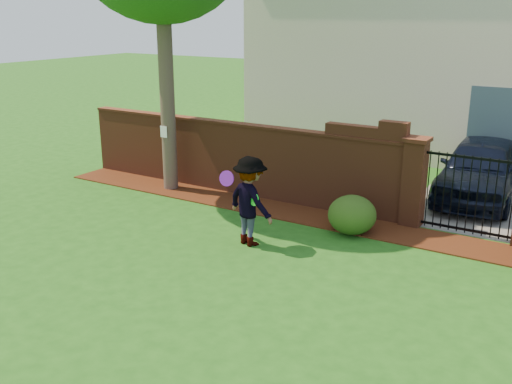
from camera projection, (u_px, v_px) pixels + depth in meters
The scene contains 13 objects.
ground at pixel (206, 268), 10.37m from camera, with size 80.00×80.00×0.01m, color #1F5615.
mulch_bed at pixel (259, 206), 13.55m from camera, with size 11.10×1.08×0.03m, color #3B180A.
brick_wall at pixel (236, 156), 14.35m from camera, with size 8.70×0.31×2.16m.
pillar_left at pixel (414, 182), 12.13m from camera, with size 0.50×0.50×1.88m.
iron_gate at pixel (469, 195), 11.60m from camera, with size 1.78×0.03×1.60m.
driveway at pixel (501, 187), 15.10m from camera, with size 3.20×8.00×0.01m, color slate.
house at pixel (454, 49), 18.67m from camera, with size 12.40×6.40×6.30m.
car at pixel (479, 171), 13.78m from camera, with size 1.71×4.26×1.45m, color black.
paper_notice at pixel (164, 132), 14.34m from camera, with size 0.20×0.01×0.28m, color white.
shrub_left at pixel (352, 215), 11.83m from camera, with size 0.97×0.97×0.80m, color #1E4414.
man at pixel (249, 201), 11.14m from camera, with size 1.12×0.65×1.74m, color gray.
frisbee_purple at pixel (227, 178), 11.01m from camera, with size 0.30×0.30×0.03m, color purple.
frisbee_green at pixel (254, 199), 10.91m from camera, with size 0.25×0.25×0.02m, color green.
Camera 1 is at (5.75, -7.63, 4.33)m, focal length 41.31 mm.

